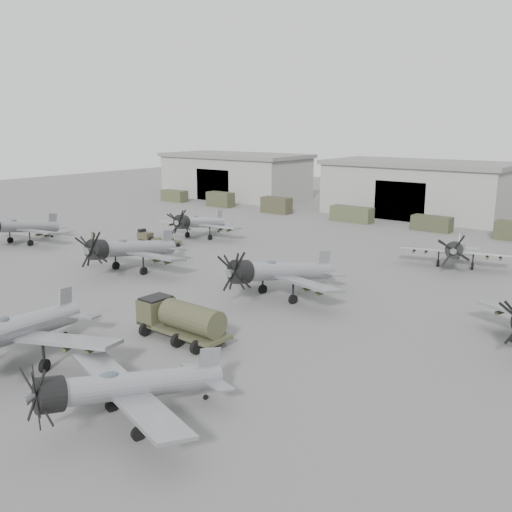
{
  "coord_description": "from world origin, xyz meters",
  "views": [
    {
      "loc": [
        35.2,
        -26.67,
        14.6
      ],
      "look_at": [
        3.67,
        14.43,
        2.5
      ],
      "focal_mm": 40.0,
      "sensor_mm": 36.0,
      "label": 1
    }
  ],
  "objects_px": {
    "aircraft_far_1": "(456,249)",
    "tug_trailer": "(153,238)",
    "aircraft_mid_1": "(127,249)",
    "aircraft_far_0": "(198,223)",
    "fuel_tanker": "(182,318)",
    "aircraft_near_2": "(120,388)",
    "aircraft_mid_0": "(18,227)",
    "ground_crew": "(93,239)",
    "aircraft_mid_2": "(276,272)",
    "aircraft_near_1": "(10,332)"
  },
  "relations": [
    {
      "from": "tug_trailer",
      "to": "aircraft_near_2",
      "type": "bearing_deg",
      "value": -41.67
    },
    {
      "from": "aircraft_near_1",
      "to": "aircraft_mid_1",
      "type": "height_order",
      "value": "aircraft_near_1"
    },
    {
      "from": "aircraft_mid_0",
      "to": "aircraft_far_0",
      "type": "bearing_deg",
      "value": 38.19
    },
    {
      "from": "aircraft_mid_1",
      "to": "tug_trailer",
      "type": "height_order",
      "value": "aircraft_mid_1"
    },
    {
      "from": "aircraft_mid_0",
      "to": "tug_trailer",
      "type": "relative_size",
      "value": 1.7
    },
    {
      "from": "aircraft_mid_1",
      "to": "aircraft_far_0",
      "type": "xyz_separation_m",
      "value": [
        -6.1,
        16.67,
        -0.24
      ]
    },
    {
      "from": "aircraft_mid_1",
      "to": "ground_crew",
      "type": "bearing_deg",
      "value": 153.3
    },
    {
      "from": "aircraft_mid_0",
      "to": "aircraft_far_1",
      "type": "bearing_deg",
      "value": 15.53
    },
    {
      "from": "aircraft_mid_0",
      "to": "aircraft_far_1",
      "type": "height_order",
      "value": "aircraft_mid_0"
    },
    {
      "from": "aircraft_mid_2",
      "to": "aircraft_far_0",
      "type": "bearing_deg",
      "value": 160.0
    },
    {
      "from": "aircraft_near_1",
      "to": "tug_trailer",
      "type": "xyz_separation_m",
      "value": [
        -21.9,
        31.41,
        -1.89
      ]
    },
    {
      "from": "fuel_tanker",
      "to": "aircraft_mid_0",
      "type": "bearing_deg",
      "value": 166.68
    },
    {
      "from": "aircraft_near_1",
      "to": "aircraft_far_1",
      "type": "bearing_deg",
      "value": 48.63
    },
    {
      "from": "fuel_tanker",
      "to": "tug_trailer",
      "type": "bearing_deg",
      "value": 142.71
    },
    {
      "from": "fuel_tanker",
      "to": "ground_crew",
      "type": "relative_size",
      "value": 3.84
    },
    {
      "from": "aircraft_near_2",
      "to": "aircraft_mid_1",
      "type": "height_order",
      "value": "aircraft_mid_1"
    },
    {
      "from": "aircraft_far_1",
      "to": "fuel_tanker",
      "type": "xyz_separation_m",
      "value": [
        -8.22,
        -31.4,
        -0.45
      ]
    },
    {
      "from": "aircraft_mid_1",
      "to": "aircraft_far_1",
      "type": "relative_size",
      "value": 1.16
    },
    {
      "from": "aircraft_far_1",
      "to": "aircraft_mid_2",
      "type": "bearing_deg",
      "value": -127.91
    },
    {
      "from": "aircraft_mid_2",
      "to": "aircraft_near_1",
      "type": "bearing_deg",
      "value": -88.53
    },
    {
      "from": "aircraft_near_1",
      "to": "ground_crew",
      "type": "height_order",
      "value": "aircraft_near_1"
    },
    {
      "from": "aircraft_mid_1",
      "to": "aircraft_far_0",
      "type": "height_order",
      "value": "aircraft_mid_1"
    },
    {
      "from": "aircraft_near_2",
      "to": "aircraft_far_0",
      "type": "relative_size",
      "value": 0.95
    },
    {
      "from": "aircraft_mid_1",
      "to": "aircraft_mid_2",
      "type": "relative_size",
      "value": 1.0
    },
    {
      "from": "aircraft_near_2",
      "to": "aircraft_mid_0",
      "type": "distance_m",
      "value": 48.74
    },
    {
      "from": "aircraft_near_2",
      "to": "aircraft_mid_2",
      "type": "bearing_deg",
      "value": 123.48
    },
    {
      "from": "ground_crew",
      "to": "aircraft_near_1",
      "type": "bearing_deg",
      "value": -112.91
    },
    {
      "from": "ground_crew",
      "to": "tug_trailer",
      "type": "bearing_deg",
      "value": -6.78
    },
    {
      "from": "aircraft_mid_0",
      "to": "fuel_tanker",
      "type": "bearing_deg",
      "value": -23.87
    },
    {
      "from": "aircraft_mid_0",
      "to": "aircraft_mid_2",
      "type": "height_order",
      "value": "aircraft_mid_2"
    },
    {
      "from": "aircraft_near_2",
      "to": "fuel_tanker",
      "type": "xyz_separation_m",
      "value": [
        -5.78,
        10.02,
        -0.45
      ]
    },
    {
      "from": "aircraft_far_0",
      "to": "aircraft_far_1",
      "type": "bearing_deg",
      "value": -0.3
    },
    {
      "from": "aircraft_near_1",
      "to": "aircraft_near_2",
      "type": "relative_size",
      "value": 1.17
    },
    {
      "from": "fuel_tanker",
      "to": "aircraft_mid_1",
      "type": "bearing_deg",
      "value": 152.25
    },
    {
      "from": "aircraft_near_1",
      "to": "fuel_tanker",
      "type": "height_order",
      "value": "aircraft_near_1"
    },
    {
      "from": "aircraft_near_2",
      "to": "aircraft_mid_1",
      "type": "xyz_separation_m",
      "value": [
        -23.06,
        19.88,
        0.33
      ]
    },
    {
      "from": "fuel_tanker",
      "to": "tug_trailer",
      "type": "height_order",
      "value": "fuel_tanker"
    },
    {
      "from": "aircraft_mid_0",
      "to": "aircraft_mid_2",
      "type": "xyz_separation_m",
      "value": [
        38.08,
        1.18,
        0.15
      ]
    },
    {
      "from": "tug_trailer",
      "to": "ground_crew",
      "type": "bearing_deg",
      "value": -115.56
    },
    {
      "from": "aircraft_near_1",
      "to": "ground_crew",
      "type": "relative_size",
      "value": 6.96
    },
    {
      "from": "aircraft_near_2",
      "to": "aircraft_mid_2",
      "type": "relative_size",
      "value": 0.86
    },
    {
      "from": "aircraft_far_1",
      "to": "aircraft_mid_1",
      "type": "bearing_deg",
      "value": -154.23
    },
    {
      "from": "aircraft_far_1",
      "to": "tug_trailer",
      "type": "xyz_separation_m",
      "value": [
        -34.77,
        -9.71,
        -1.49
      ]
    },
    {
      "from": "aircraft_mid_2",
      "to": "aircraft_far_1",
      "type": "bearing_deg",
      "value": 79.33
    },
    {
      "from": "aircraft_near_1",
      "to": "aircraft_mid_1",
      "type": "xyz_separation_m",
      "value": [
        -12.63,
        19.58,
        -0.07
      ]
    },
    {
      "from": "aircraft_near_2",
      "to": "aircraft_far_1",
      "type": "bearing_deg",
      "value": 104.32
    },
    {
      "from": "aircraft_mid_0",
      "to": "aircraft_near_2",
      "type": "bearing_deg",
      "value": -33.5
    },
    {
      "from": "tug_trailer",
      "to": "ground_crew",
      "type": "xyz_separation_m",
      "value": [
        -3.5,
        -6.48,
        0.4
      ]
    },
    {
      "from": "aircraft_mid_1",
      "to": "ground_crew",
      "type": "xyz_separation_m",
      "value": [
        -12.77,
        5.35,
        -1.42
      ]
    },
    {
      "from": "aircraft_mid_0",
      "to": "tug_trailer",
      "type": "xyz_separation_m",
      "value": [
        11.88,
        11.2,
        -1.66
      ]
    }
  ]
}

